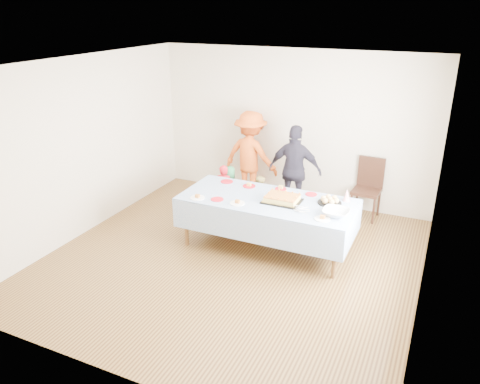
# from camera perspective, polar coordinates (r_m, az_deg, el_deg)

# --- Properties ---
(ground) EXTENTS (5.00, 5.00, 0.00)m
(ground) POSITION_cam_1_polar(r_m,az_deg,el_deg) (6.74, -0.90, -8.15)
(ground) COLOR #432813
(ground) RESTS_ON ground
(room_walls) EXTENTS (5.04, 5.04, 2.72)m
(room_walls) POSITION_cam_1_polar(r_m,az_deg,el_deg) (6.03, -0.52, 6.48)
(room_walls) COLOR beige
(room_walls) RESTS_ON ground
(party_table) EXTENTS (2.50, 1.10, 0.78)m
(party_table) POSITION_cam_1_polar(r_m,az_deg,el_deg) (6.74, 3.33, -1.28)
(party_table) COLOR #53341C
(party_table) RESTS_ON ground
(birthday_cake) EXTENTS (0.53, 0.41, 0.09)m
(birthday_cake) POSITION_cam_1_polar(r_m,az_deg,el_deg) (6.62, 5.16, -0.83)
(birthday_cake) COLOR black
(birthday_cake) RESTS_ON party_table
(rolls_tray) EXTENTS (0.34, 0.34, 0.10)m
(rolls_tray) POSITION_cam_1_polar(r_m,az_deg,el_deg) (6.66, 10.88, -1.04)
(rolls_tray) COLOR black
(rolls_tray) RESTS_ON party_table
(punch_bowl) EXTENTS (0.36, 0.36, 0.09)m
(punch_bowl) POSITION_cam_1_polar(r_m,az_deg,el_deg) (6.30, 11.63, -2.48)
(punch_bowl) COLOR silver
(punch_bowl) RESTS_ON party_table
(party_hat) EXTENTS (0.10, 0.10, 0.18)m
(party_hat) POSITION_cam_1_polar(r_m,az_deg,el_deg) (6.78, 12.88, -0.37)
(party_hat) COLOR white
(party_hat) RESTS_ON party_table
(fork_pile) EXTENTS (0.24, 0.18, 0.07)m
(fork_pile) POSITION_cam_1_polar(r_m,az_deg,el_deg) (6.33, 7.54, -2.17)
(fork_pile) COLOR white
(fork_pile) RESTS_ON party_table
(plate_red_far_a) EXTENTS (0.19, 0.19, 0.01)m
(plate_red_far_a) POSITION_cam_1_polar(r_m,az_deg,el_deg) (7.35, -1.62, 1.28)
(plate_red_far_a) COLOR red
(plate_red_far_a) RESTS_ON party_table
(plate_red_far_b) EXTENTS (0.20, 0.20, 0.01)m
(plate_red_far_b) POSITION_cam_1_polar(r_m,az_deg,el_deg) (7.16, 1.12, 0.73)
(plate_red_far_b) COLOR red
(plate_red_far_b) RESTS_ON party_table
(plate_red_far_c) EXTENTS (0.17, 0.17, 0.01)m
(plate_red_far_c) POSITION_cam_1_polar(r_m,az_deg,el_deg) (7.08, 4.98, 0.38)
(plate_red_far_c) COLOR red
(plate_red_far_c) RESTS_ON party_table
(plate_red_far_d) EXTENTS (0.17, 0.17, 0.01)m
(plate_red_far_d) POSITION_cam_1_polar(r_m,az_deg,el_deg) (6.93, 8.67, -0.28)
(plate_red_far_d) COLOR red
(plate_red_far_d) RESTS_ON party_table
(plate_red_near) EXTENTS (0.18, 0.18, 0.01)m
(plate_red_near) POSITION_cam_1_polar(r_m,az_deg,el_deg) (6.69, -2.80, -0.89)
(plate_red_near) COLOR red
(plate_red_near) RESTS_ON party_table
(plate_white_left) EXTENTS (0.21, 0.21, 0.01)m
(plate_white_left) POSITION_cam_1_polar(r_m,az_deg,el_deg) (6.76, -5.20, -0.71)
(plate_white_left) COLOR white
(plate_white_left) RESTS_ON party_table
(plate_white_mid) EXTENTS (0.21, 0.21, 0.01)m
(plate_white_mid) POSITION_cam_1_polar(r_m,az_deg,el_deg) (6.54, -0.32, -1.39)
(plate_white_mid) COLOR white
(plate_white_mid) RESTS_ON party_table
(plate_white_right) EXTENTS (0.21, 0.21, 0.01)m
(plate_white_right) POSITION_cam_1_polar(r_m,az_deg,el_deg) (6.17, 10.01, -3.24)
(plate_white_right) COLOR white
(plate_white_right) RESTS_ON party_table
(dining_chair) EXTENTS (0.47, 0.47, 1.02)m
(dining_chair) POSITION_cam_1_polar(r_m,az_deg,el_deg) (8.12, 15.37, 0.89)
(dining_chair) COLOR black
(dining_chair) RESTS_ON ground
(toddler_left) EXTENTS (0.36, 0.29, 0.88)m
(toddler_left) POSITION_cam_1_polar(r_m,az_deg,el_deg) (7.97, -2.00, 0.30)
(toddler_left) COLOR red
(toddler_left) RESTS_ON ground
(toddler_mid) EXTENTS (0.42, 0.30, 0.82)m
(toddler_mid) POSITION_cam_1_polar(r_m,az_deg,el_deg) (8.08, -1.30, 0.38)
(toddler_mid) COLOR #2A7E47
(toddler_mid) RESTS_ON ground
(toddler_right) EXTENTS (0.44, 0.39, 0.76)m
(toddler_right) POSITION_cam_1_polar(r_m,az_deg,el_deg) (7.81, 2.37, -0.64)
(toddler_right) COLOR tan
(toddler_right) RESTS_ON ground
(adult_left) EXTENTS (1.12, 0.73, 1.63)m
(adult_left) POSITION_cam_1_polar(r_m,az_deg,el_deg) (8.51, 1.29, 4.44)
(adult_left) COLOR #DB561B
(adult_left) RESTS_ON ground
(adult_right) EXTENTS (0.92, 0.42, 1.55)m
(adult_right) POSITION_cam_1_polar(r_m,az_deg,el_deg) (7.93, 6.71, 2.63)
(adult_right) COLOR #272431
(adult_right) RESTS_ON ground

